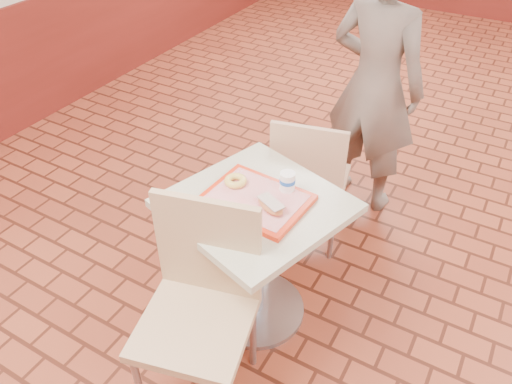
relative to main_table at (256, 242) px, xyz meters
The scene contains 8 objects.
main_table is the anchor object (origin of this frame).
chair_main_front 0.46m from the main_table, 91.53° to the right, with size 0.57×0.57×1.02m.
chair_main_back 0.65m from the main_table, 90.84° to the left, with size 0.51×0.51×0.92m.
customer 1.33m from the main_table, 84.58° to the left, with size 0.63×0.41×1.73m, color #6A5C52.
serving_tray 0.27m from the main_table, 26.57° to the left, with size 0.46×0.36×0.03m.
ring_donut 0.34m from the main_table, 162.93° to the left, with size 0.11×0.11×0.03m, color #E3C152.
long_john_donut 0.33m from the main_table, 23.13° to the right, with size 0.17×0.13×0.05m.
paper_cup 0.37m from the main_table, 52.47° to the left, with size 0.08×0.08×0.09m.
Camera 1 is at (-0.30, -2.33, 2.26)m, focal length 35.00 mm.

